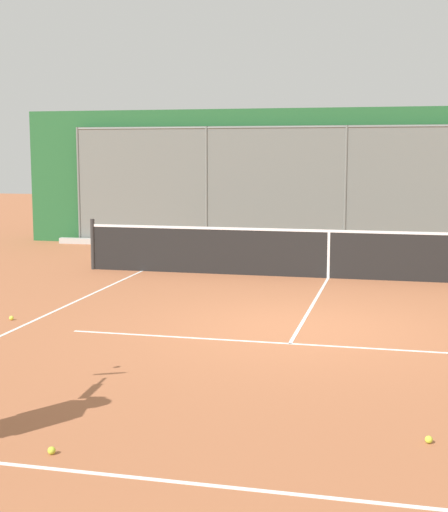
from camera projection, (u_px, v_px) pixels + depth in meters
name	position (u px, v px, depth m)	size (l,w,h in m)	color
ground_plane	(299.00, 328.00, 10.58)	(60.00, 60.00, 0.00)	#A8603D
court_line_markings	(287.00, 349.00, 9.44)	(7.80, 9.52, 0.01)	white
fence_backdrop	(348.00, 179.00, 19.17)	(17.30, 1.37, 3.56)	slate
tennis_net	(329.00, 253.00, 14.67)	(10.02, 0.09, 1.07)	#2D2D2D
tennis_ball_mid_court	(52.00, 451.00, 6.16)	(0.07, 0.07, 0.07)	#C1D138
tennis_ball_near_net	(11.00, 318.00, 11.06)	(0.07, 0.07, 0.07)	#D6E042
tennis_ball_near_baseline	(429.00, 440.00, 6.39)	(0.07, 0.07, 0.07)	#C1D138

